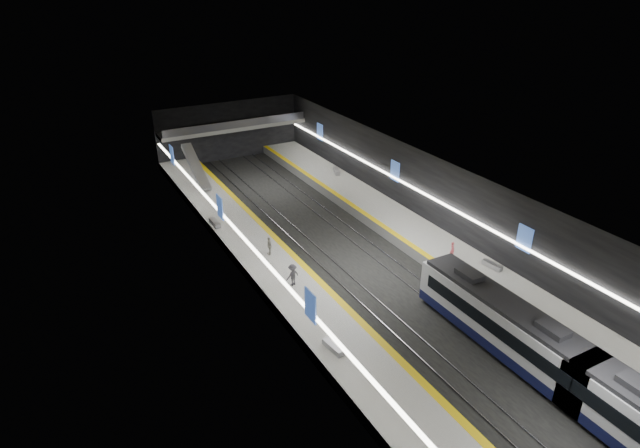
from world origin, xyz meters
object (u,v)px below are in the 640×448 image
escalator (196,167)px  bench_left_near (333,347)px  passenger_left_a (269,246)px  train (585,381)px  bench_right_near (492,265)px  passenger_right_a (452,250)px  bench_right_far (337,171)px  bench_left_far (215,223)px  passenger_left_b (293,275)px

escalator → bench_left_near: 35.00m
bench_left_near → passenger_left_a: size_ratio=1.09×
train → escalator: bearing=102.3°
bench_right_near → passenger_right_a: size_ratio=1.21×
train → bench_right_far: (6.26, 40.41, -0.94)m
bench_right_far → train: bearing=-77.8°
train → escalator: (-10.00, 45.94, 0.70)m
passenger_left_a → bench_right_far: bearing=143.4°
bench_right_far → passenger_right_a: size_ratio=1.33×
passenger_right_a → passenger_left_a: bearing=76.3°
bench_right_near → passenger_right_a: (-1.92, 3.03, 0.55)m
bench_left_far → bench_left_near: bearing=-89.9°
train → bench_left_near: (-11.19, 11.00, -0.96)m
bench_left_near → train: bearing=-51.7°
escalator → bench_left_far: (-2.00, -12.42, -1.66)m
bench_left_near → passenger_right_a: (15.69, 5.94, 0.54)m
passenger_left_b → bench_right_far: bearing=-142.8°
passenger_right_a → train: bearing=-177.7°
bench_left_far → escalator: bearing=78.9°
bench_right_near → passenger_left_b: size_ratio=0.99×
bench_right_far → passenger_right_a: passenger_right_a is taller
bench_right_far → escalator: bearing=-177.8°
passenger_right_a → passenger_left_b: size_ratio=0.82×
bench_left_near → bench_right_near: bearing=2.2°
bench_left_near → bench_left_far: (-0.81, 22.52, 0.01)m
train → bench_left_near: 15.72m
bench_left_far → passenger_left_a: bearing=-75.4°
bench_left_far → passenger_right_a: passenger_right_a is taller
bench_left_far → passenger_left_b: passenger_left_b is taller
escalator → bench_right_far: (16.26, -5.53, -1.65)m
escalator → passenger_left_b: 26.23m
bench_left_near → bench_right_far: size_ratio=0.92×
bench_right_near → bench_right_far: (-0.15, 26.50, 0.02)m
passenger_left_a → passenger_right_a: bearing=69.0°
train → passenger_left_a: size_ratio=16.06×
train → passenger_left_b: train is taller
bench_left_near → passenger_left_a: 14.46m
train → passenger_right_a: train is taller
escalator → passenger_left_a: 20.61m
train → passenger_left_a: bearing=110.7°
bench_right_near → passenger_left_b: bearing=153.9°
bench_right_near → bench_right_far: size_ratio=0.91×
passenger_left_b → escalator: bearing=-104.6°
bench_left_near → passenger_right_a: passenger_right_a is taller
bench_right_near → passenger_left_b: passenger_left_b is taller
passenger_right_a → passenger_left_a: size_ratio=0.88×
escalator → bench_right_far: 17.26m
train → bench_left_far: size_ratio=14.14×
train → bench_left_far: 35.61m
bench_left_near → bench_right_far: bearing=52.1°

